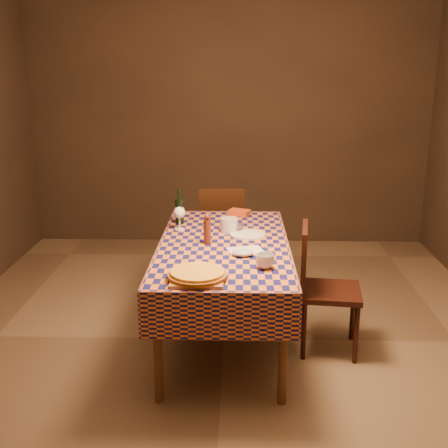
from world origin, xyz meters
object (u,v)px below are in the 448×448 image
(wine_bottle, at_px, (180,211))
(chair_far, at_px, (222,228))
(pizza, at_px, (197,274))
(cutting_board, at_px, (198,278))
(dining_table, at_px, (224,253))
(bowl, at_px, (234,228))
(chair_right, at_px, (319,282))
(white_plate, at_px, (248,234))

(wine_bottle, distance_m, chair_far, 0.88)
(pizza, height_order, wine_bottle, wine_bottle)
(chair_far, bearing_deg, cutting_board, -92.53)
(dining_table, height_order, pizza, pizza)
(chair_far, bearing_deg, bowl, -82.37)
(pizza, bearing_deg, cutting_board, 75.96)
(cutting_board, relative_size, pizza, 0.76)
(wine_bottle, height_order, chair_far, wine_bottle)
(dining_table, xyz_separation_m, bowl, (0.07, 0.32, 0.10))
(wine_bottle, xyz_separation_m, chair_right, (1.06, -0.63, -0.35))
(white_plate, relative_size, chair_far, 0.29)
(dining_table, relative_size, cutting_board, 5.85)
(dining_table, height_order, chair_right, chair_right)
(bowl, distance_m, chair_right, 0.80)
(cutting_board, xyz_separation_m, wine_bottle, (-0.23, 1.23, 0.10))
(white_plate, xyz_separation_m, chair_far, (-0.23, 1.05, -0.26))
(bowl, height_order, chair_right, chair_right)
(bowl, xyz_separation_m, chair_far, (-0.12, 0.93, -0.27))
(bowl, distance_m, white_plate, 0.16)
(pizza, bearing_deg, white_plate, 70.95)
(white_plate, height_order, chair_far, chair_far)
(cutting_board, height_order, pizza, pizza)
(pizza, xyz_separation_m, wine_bottle, (-0.23, 1.23, 0.07))
(bowl, relative_size, white_plate, 0.57)
(chair_right, bearing_deg, wine_bottle, 149.43)
(white_plate, distance_m, chair_right, 0.65)
(white_plate, bearing_deg, chair_right, -31.27)
(pizza, distance_m, bowl, 1.06)
(cutting_board, height_order, white_plate, cutting_board)
(bowl, height_order, white_plate, bowl)
(dining_table, height_order, chair_far, chair_far)
(cutting_board, height_order, bowl, bowl)
(pizza, height_order, chair_right, chair_right)
(chair_right, bearing_deg, bowl, 144.99)
(chair_right, bearing_deg, white_plate, 148.73)
(dining_table, relative_size, bowl, 12.15)
(wine_bottle, bearing_deg, white_plate, -29.91)
(cutting_board, xyz_separation_m, white_plate, (0.32, 0.92, -0.00))
(white_plate, bearing_deg, dining_table, -132.20)
(wine_bottle, relative_size, chair_far, 0.31)
(bowl, bearing_deg, pizza, -101.54)
(chair_right, bearing_deg, dining_table, 170.46)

